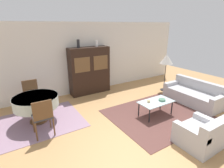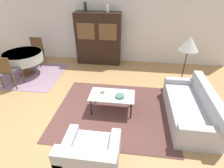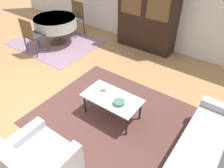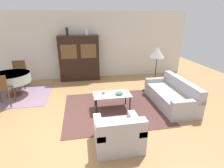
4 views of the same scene
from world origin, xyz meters
The scene contains 12 objects.
ground_plane centered at (0.00, 0.00, 0.00)m, with size 14.00×14.00×0.00m, color tan.
area_rug centered at (1.30, 0.57, 0.01)m, with size 2.78×2.35×0.01m.
dining_rug centered at (-1.87, 2.02, 0.01)m, with size 2.40×1.87×0.01m.
couch centered at (3.03, 0.55, 0.28)m, with size 0.87×1.90×0.76m.
armchair centered at (1.08, -0.96, 0.28)m, with size 0.92×0.82×0.74m.
coffee_table centered at (1.23, 0.60, 0.41)m, with size 1.04×0.57×0.44m.
display_cabinet centered at (0.39, 3.34, 0.90)m, with size 1.57×0.48×1.80m.
dining_table centered at (-1.82, 2.09, 0.61)m, with size 1.19×1.19×0.75m.
dining_chair_near centered at (-1.82, 1.28, 0.57)m, with size 0.44×0.44×0.97m.
dining_chair_far centered at (-1.82, 2.90, 0.57)m, with size 0.44×0.44×0.97m.
cup centered at (1.01, 0.67, 0.49)m, with size 0.09×0.09×0.07m.
bowl centered at (1.42, 0.54, 0.48)m, with size 0.20×0.20×0.05m.
Camera 3 is at (2.93, -1.74, 2.97)m, focal length 35.00 mm.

